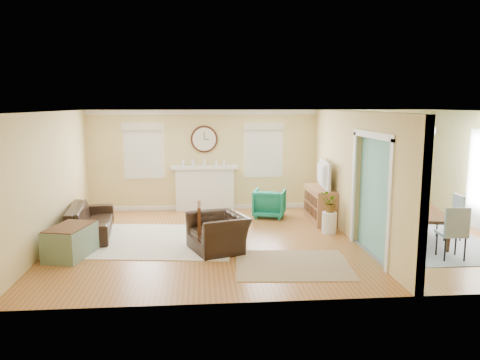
% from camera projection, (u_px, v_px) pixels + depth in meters
% --- Properties ---
extents(floor, '(9.00, 9.00, 0.00)m').
position_uv_depth(floor, '(280.00, 240.00, 9.56)').
color(floor, brown).
rests_on(floor, ground).
extents(wall_back, '(9.00, 0.02, 2.60)m').
position_uv_depth(wall_back, '(262.00, 160.00, 12.30)').
color(wall_back, '#CDBB76').
rests_on(wall_back, ground).
extents(wall_front, '(9.00, 0.02, 2.60)m').
position_uv_depth(wall_front, '(319.00, 210.00, 6.40)').
color(wall_front, '#CDBB76').
rests_on(wall_front, ground).
extents(wall_left, '(0.02, 6.00, 2.60)m').
position_uv_depth(wall_left, '(50.00, 180.00, 8.97)').
color(wall_left, '#CDBB76').
rests_on(wall_left, ground).
extents(ceiling, '(9.00, 6.00, 0.02)m').
position_uv_depth(ceiling, '(282.00, 111.00, 9.14)').
color(ceiling, white).
rests_on(ceiling, wall_back).
extents(partition, '(0.17, 6.00, 2.60)m').
position_uv_depth(partition, '(350.00, 171.00, 9.75)').
color(partition, '#CDBB76').
rests_on(partition, ground).
extents(fireplace, '(1.70, 0.30, 1.17)m').
position_uv_depth(fireplace, '(205.00, 187.00, 12.17)').
color(fireplace, white).
rests_on(fireplace, ground).
extents(wall_clock, '(0.70, 0.07, 0.70)m').
position_uv_depth(wall_clock, '(204.00, 139.00, 12.05)').
color(wall_clock, '#422112').
rests_on(wall_clock, wall_back).
extents(window_left, '(1.05, 0.13, 1.42)m').
position_uv_depth(window_left, '(144.00, 147.00, 11.94)').
color(window_left, white).
rests_on(window_left, wall_back).
extents(window_right, '(1.05, 0.13, 1.42)m').
position_uv_depth(window_right, '(264.00, 146.00, 12.20)').
color(window_right, white).
rests_on(window_right, wall_back).
extents(pendant, '(0.30, 0.30, 0.55)m').
position_uv_depth(pendant, '(428.00, 131.00, 9.46)').
color(pendant, gold).
rests_on(pendant, ceiling).
extents(rug_cream, '(3.13, 2.80, 0.02)m').
position_uv_depth(rug_cream, '(163.00, 240.00, 9.49)').
color(rug_cream, silver).
rests_on(rug_cream, floor).
extents(rug_jute, '(2.06, 1.74, 0.01)m').
position_uv_depth(rug_jute, '(293.00, 265.00, 8.05)').
color(rug_jute, tan).
rests_on(rug_jute, floor).
extents(rug_grey, '(2.61, 3.26, 0.01)m').
position_uv_depth(rug_grey, '(416.00, 240.00, 9.53)').
color(rug_grey, gray).
rests_on(rug_grey, floor).
extents(sofa, '(1.10, 2.24, 0.63)m').
position_uv_depth(sofa, '(91.00, 220.00, 9.89)').
color(sofa, black).
rests_on(sofa, floor).
extents(eames_chair, '(1.25, 1.33, 0.69)m').
position_uv_depth(eames_chair, '(218.00, 233.00, 8.80)').
color(eames_chair, black).
rests_on(eames_chair, floor).
extents(green_chair, '(0.92, 0.94, 0.69)m').
position_uv_depth(green_chair, '(269.00, 203.00, 11.45)').
color(green_chair, '#0B7651').
rests_on(green_chair, floor).
extents(trunk, '(0.83, 1.12, 0.58)m').
position_uv_depth(trunk, '(71.00, 242.00, 8.43)').
color(trunk, gray).
rests_on(trunk, floor).
extents(credenza, '(0.47, 1.38, 0.80)m').
position_uv_depth(credenza, '(320.00, 204.00, 11.03)').
color(credenza, '#9F643B').
rests_on(credenza, floor).
extents(tv, '(0.23, 1.13, 0.65)m').
position_uv_depth(tv, '(320.00, 174.00, 10.92)').
color(tv, black).
rests_on(tv, credenza).
extents(garden_stool, '(0.31, 0.31, 0.46)m').
position_uv_depth(garden_stool, '(329.00, 223.00, 10.01)').
color(garden_stool, white).
rests_on(garden_stool, floor).
extents(potted_plant, '(0.46, 0.43, 0.42)m').
position_uv_depth(potted_plant, '(330.00, 203.00, 9.94)').
color(potted_plant, '#337F33').
rests_on(potted_plant, garden_stool).
extents(dining_table, '(1.31, 1.91, 0.61)m').
position_uv_depth(dining_table, '(417.00, 225.00, 9.49)').
color(dining_table, '#422112').
rests_on(dining_table, floor).
extents(dining_chair_n, '(0.47, 0.47, 1.00)m').
position_uv_depth(dining_chair_n, '(394.00, 200.00, 10.55)').
color(dining_chair_n, gray).
rests_on(dining_chair_n, floor).
extents(dining_chair_s, '(0.46, 0.46, 0.97)m').
position_uv_depth(dining_chair_s, '(452.00, 228.00, 8.29)').
color(dining_chair_s, gray).
rests_on(dining_chair_s, floor).
extents(dining_chair_w, '(0.43, 0.43, 0.90)m').
position_uv_depth(dining_chair_w, '(391.00, 216.00, 9.32)').
color(dining_chair_w, white).
rests_on(dining_chair_w, floor).
extents(dining_chair_e, '(0.42, 0.42, 0.92)m').
position_uv_depth(dining_chair_e, '(450.00, 213.00, 9.51)').
color(dining_chair_e, gray).
rests_on(dining_chair_e, floor).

